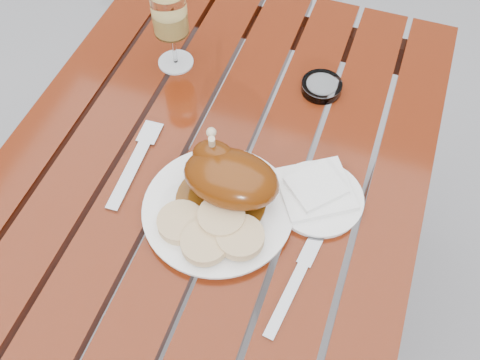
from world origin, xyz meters
name	(u,v)px	position (x,y,z in m)	size (l,w,h in m)	color
ground	(217,321)	(0.00, 0.00, 0.00)	(60.00, 60.00, 0.00)	slate
table	(211,268)	(0.00, 0.00, 0.38)	(0.80, 1.20, 0.75)	maroon
dinner_plate	(218,210)	(0.05, -0.05, 0.76)	(0.27, 0.27, 0.02)	white
roast_duck	(228,176)	(0.06, -0.01, 0.81)	(0.18, 0.16, 0.12)	#5E310A
bread_dumplings	(212,230)	(0.06, -0.11, 0.78)	(0.19, 0.13, 0.03)	#D8B683
wine_glass	(172,30)	(-0.17, 0.27, 0.84)	(0.08, 0.08, 0.18)	#E5C568
side_plate	(318,199)	(0.21, 0.03, 0.76)	(0.16, 0.16, 0.01)	white
napkin	(315,189)	(0.20, 0.04, 0.77)	(0.13, 0.12, 0.01)	white
ashtray	(322,87)	(0.15, 0.30, 0.76)	(0.09, 0.09, 0.02)	#B2B7BC
fork	(133,168)	(-0.14, -0.02, 0.75)	(0.02, 0.20, 0.01)	gray
knife	(293,287)	(0.22, -0.15, 0.75)	(0.02, 0.19, 0.01)	gray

